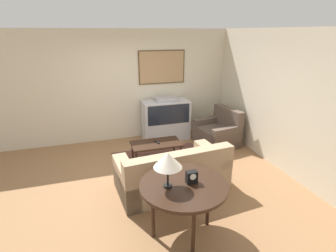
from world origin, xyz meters
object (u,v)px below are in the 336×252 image
object	(u,v)px
tv	(166,119)
table_lamp	(168,160)
couch	(173,174)
console_table	(184,188)
armchair	(218,133)
coffee_table	(156,145)
mantel_clock	(192,177)

from	to	relation	value
tv	table_lamp	distance (m)	3.56
couch	console_table	distance (m)	1.18
armchair	console_table	world-z (taller)	armchair
coffee_table	mantel_clock	bearing A→B (deg)	-92.47
mantel_clock	couch	bearing A→B (deg)	84.63
couch	coffee_table	world-z (taller)	couch
table_lamp	mantel_clock	size ratio (longest dim) A/B	2.91
armchair	coffee_table	bearing A→B (deg)	-84.69
tv	coffee_table	size ratio (longest dim) A/B	1.13
tv	table_lamp	xyz separation A→B (m)	(-0.98, -3.36, 0.65)
couch	table_lamp	distance (m)	1.45
armchair	coffee_table	size ratio (longest dim) A/B	1.02
console_table	mantel_clock	bearing A→B (deg)	-1.78
tv	armchair	world-z (taller)	tv
tv	console_table	distance (m)	3.45
console_table	table_lamp	distance (m)	0.49
tv	mantel_clock	distance (m)	3.44
couch	armchair	distance (m)	2.27
tv	table_lamp	bearing A→B (deg)	-106.28
console_table	couch	bearing A→B (deg)	79.16
couch	mantel_clock	distance (m)	1.23
couch	coffee_table	xyz separation A→B (m)	(-0.01, 1.07, 0.09)
armchair	table_lamp	xyz separation A→B (m)	(-2.10, -2.62, 0.87)
mantel_clock	armchair	bearing A→B (deg)	55.83
tv	armchair	size ratio (longest dim) A/B	1.10
table_lamp	mantel_clock	world-z (taller)	table_lamp
coffee_table	mantel_clock	world-z (taller)	mantel_clock
armchair	table_lamp	size ratio (longest dim) A/B	2.24
armchair	console_table	size ratio (longest dim) A/B	0.93
couch	mantel_clock	xyz separation A→B (m)	(-0.10, -1.09, 0.57)
console_table	mantel_clock	distance (m)	0.18
console_table	tv	bearing A→B (deg)	77.13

